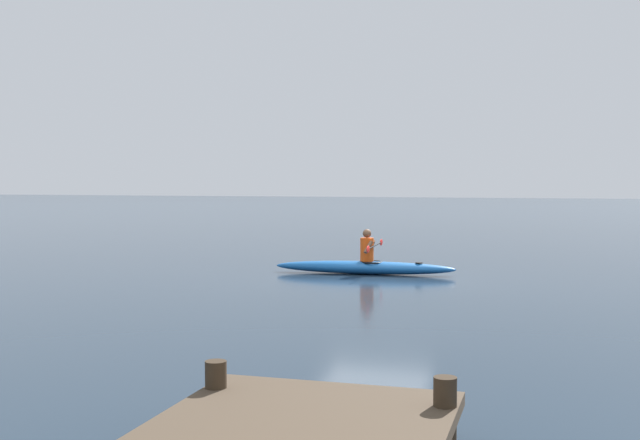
# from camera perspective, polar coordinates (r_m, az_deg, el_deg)

# --- Properties ---
(ground_plane) EXTENTS (160.00, 160.00, 0.00)m
(ground_plane) POSITION_cam_1_polar(r_m,az_deg,el_deg) (18.57, 4.05, -4.29)
(ground_plane) COLOR #1E2D3D
(kayak) EXTENTS (4.53, 0.83, 0.32)m
(kayak) POSITION_cam_1_polar(r_m,az_deg,el_deg) (19.54, 3.22, -3.44)
(kayak) COLOR #1959A5
(kayak) RESTS_ON ground
(kayaker) EXTENTS (0.45, 2.45, 0.79)m
(kayaker) POSITION_cam_1_polar(r_m,az_deg,el_deg) (19.48, 3.48, -1.97)
(kayaker) COLOR #E04C14
(kayaker) RESTS_ON kayak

